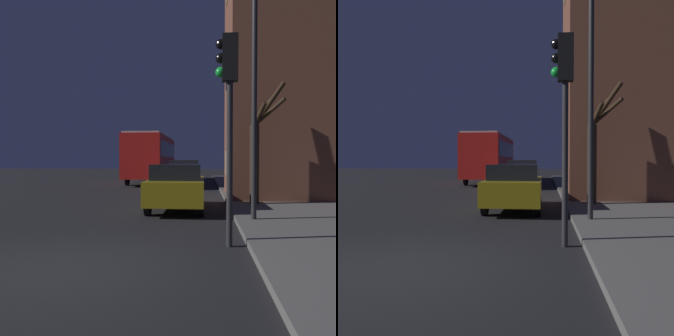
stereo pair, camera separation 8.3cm
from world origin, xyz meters
The scene contains 8 objects.
ground_plane centered at (0.00, 0.00, 0.00)m, with size 120.00×120.00×0.00m, color black.
brick_building centered at (5.25, 11.10, 5.24)m, with size 4.32×5.46×10.16m.
streetlamp centered at (3.22, 4.34, 4.27)m, with size 1.15×0.36×6.44m.
traffic_light centered at (2.64, 1.73, 2.96)m, with size 0.43×0.24×4.12m.
bare_tree centered at (4.05, 7.77, 2.06)m, with size 1.18×1.07×4.22m.
bus centered at (-1.67, 21.90, 2.05)m, with size 2.47×10.95×3.42m.
car_near_lane centered at (1.28, 6.90, 0.80)m, with size 1.78×4.28×1.54m.
car_mid_lane centered at (1.00, 17.10, 0.86)m, with size 1.88×4.28×1.65m.
Camera 2 is at (2.25, -5.60, 1.71)m, focal length 40.00 mm.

